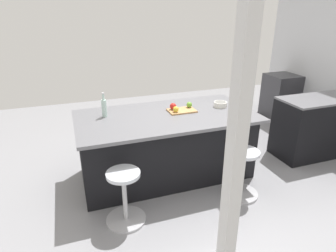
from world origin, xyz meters
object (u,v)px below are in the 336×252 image
at_px(oven_range, 281,96).
at_px(apple_red, 173,106).
at_px(water_bottle, 104,107).
at_px(apple_green, 189,105).
at_px(stool_middle, 125,199).
at_px(kitchen_island, 166,145).
at_px(apple_yellow, 176,109).
at_px(fruit_bowl, 220,104).
at_px(cutting_board, 182,111).
at_px(stool_by_window, 242,175).

bearing_deg(oven_range, apple_red, 24.86).
bearing_deg(water_bottle, apple_green, 176.23).
xyz_separation_m(stool_middle, apple_red, (-0.86, -0.84, 0.68)).
xyz_separation_m(kitchen_island, apple_yellow, (-0.13, 0.03, 0.51)).
height_order(water_bottle, fruit_bowl, water_bottle).
bearing_deg(kitchen_island, fruit_bowl, -179.02).
relative_size(stool_middle, apple_yellow, 8.22).
bearing_deg(kitchen_island, stool_middle, 46.64).
height_order(oven_range, water_bottle, water_bottle).
relative_size(stool_middle, apple_red, 7.01).
distance_m(apple_yellow, apple_green, 0.26).
relative_size(oven_range, kitchen_island, 0.39).
bearing_deg(kitchen_island, water_bottle, -11.37).
bearing_deg(cutting_board, stool_middle, 39.28).
bearing_deg(water_bottle, cutting_board, 172.15).
relative_size(oven_range, stool_by_window, 1.46).
xyz_separation_m(apple_yellow, apple_green, (-0.24, -0.11, 0.00)).
relative_size(oven_range, fruit_bowl, 4.98).
relative_size(stool_by_window, fruit_bowl, 3.42).
bearing_deg(stool_by_window, fruit_bowl, -95.80).
distance_m(oven_range, apple_yellow, 3.31).
xyz_separation_m(apple_yellow, fruit_bowl, (-0.68, -0.05, -0.02)).
distance_m(kitchen_island, stool_middle, 1.08).
xyz_separation_m(apple_green, water_bottle, (1.13, -0.07, 0.06)).
xyz_separation_m(oven_range, fruit_bowl, (2.25, 1.41, 0.50)).
xyz_separation_m(kitchen_island, water_bottle, (0.76, -0.15, 0.57)).
bearing_deg(oven_range, fruit_bowl, 32.16).
xyz_separation_m(stool_by_window, fruit_bowl, (-0.08, -0.79, 0.66)).
bearing_deg(stool_by_window, stool_middle, 0.00).
distance_m(oven_range, stool_by_window, 3.21).
relative_size(kitchen_island, apple_green, 30.27).
bearing_deg(kitchen_island, oven_range, -154.98).
xyz_separation_m(oven_range, apple_red, (2.93, 1.36, 0.52)).
distance_m(apple_green, apple_red, 0.24).
bearing_deg(apple_red, apple_yellow, 89.72).
xyz_separation_m(stool_middle, cutting_board, (-0.96, -0.79, 0.63)).
bearing_deg(kitchen_island, apple_yellow, 164.95).
distance_m(oven_range, stool_middle, 4.38).
distance_m(kitchen_island, cutting_board, 0.52).
bearing_deg(water_bottle, stool_middle, 91.93).
xyz_separation_m(apple_red, water_bottle, (0.89, -0.08, 0.06)).
height_order(kitchen_island, fruit_bowl, fruit_bowl).
height_order(apple_yellow, water_bottle, water_bottle).
bearing_deg(stool_by_window, cutting_board, -57.87).
relative_size(apple_yellow, water_bottle, 0.24).
bearing_deg(stool_by_window, water_bottle, -31.85).
relative_size(water_bottle, fruit_bowl, 1.73).
bearing_deg(stool_middle, oven_range, -149.85).
bearing_deg(stool_middle, fruit_bowl, -152.93).
xyz_separation_m(stool_middle, water_bottle, (0.03, -0.93, 0.74)).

